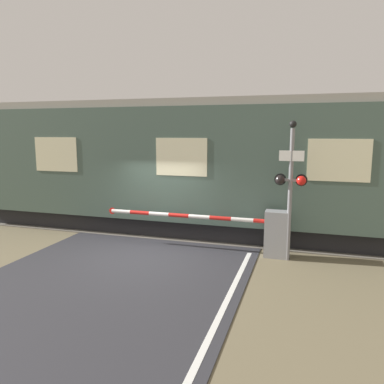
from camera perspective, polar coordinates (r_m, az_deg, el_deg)
ground_plane at (r=10.45m, az=-7.36°, el=-9.57°), size 80.00×80.00×0.00m
track_bed at (r=13.19m, az=-1.82°, el=-5.40°), size 36.00×3.20×0.13m
train at (r=12.63m, az=0.69°, el=4.04°), size 15.81×3.21×4.33m
crossing_barrier at (r=10.37m, az=10.61°, el=-5.86°), size 5.31×0.44×1.26m
signal_post at (r=9.87m, az=14.78°, el=1.37°), size 0.83×0.26×3.62m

